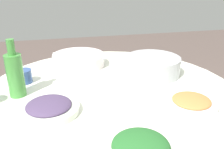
{
  "coord_description": "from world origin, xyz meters",
  "views": [
    {
      "loc": [
        0.22,
        0.99,
        1.24
      ],
      "look_at": [
        -0.04,
        -0.12,
        0.77
      ],
      "focal_mm": 39.59,
      "sensor_mm": 36.0,
      "label": 1
    }
  ],
  "objects": [
    {
      "name": "dish_eggplant",
      "position": [
        0.27,
        0.15,
        0.76
      ],
      "size": [
        0.23,
        0.23,
        0.05
      ],
      "color": "silver",
      "rests_on": "round_dining_table"
    },
    {
      "name": "dish_tofu_braise",
      "position": [
        -0.28,
        0.22,
        0.76
      ],
      "size": [
        0.21,
        0.21,
        0.04
      ],
      "color": "white",
      "rests_on": "round_dining_table"
    },
    {
      "name": "rice_bowl",
      "position": [
        -0.26,
        -0.12,
        0.79
      ],
      "size": [
        0.28,
        0.28,
        0.1
      ],
      "color": "#B2B5BA",
      "rests_on": "round_dining_table"
    },
    {
      "name": "dish_greens",
      "position": [
        0.01,
        0.45,
        0.77
      ],
      "size": [
        0.25,
        0.25,
        0.06
      ],
      "color": "silver",
      "rests_on": "round_dining_table"
    },
    {
      "name": "soup_bowl",
      "position": [
        0.11,
        -0.34,
        0.78
      ],
      "size": [
        0.29,
        0.29,
        0.07
      ],
      "color": "white",
      "rests_on": "round_dining_table"
    },
    {
      "name": "green_bottle",
      "position": [
        0.4,
        -0.03,
        0.84
      ],
      "size": [
        0.07,
        0.07,
        0.25
      ],
      "color": "#418B3A",
      "rests_on": "round_dining_table"
    },
    {
      "name": "tea_cup_far",
      "position": [
        0.38,
        -0.16,
        0.78
      ],
      "size": [
        0.07,
        0.07,
        0.07
      ],
      "primitive_type": "cylinder",
      "color": "#35518D",
      "rests_on": "round_dining_table"
    },
    {
      "name": "round_dining_table",
      "position": [
        0.0,
        0.0,
        0.64
      ],
      "size": [
        1.16,
        1.16,
        0.74
      ],
      "color": "#99999E",
      "rests_on": "ground"
    }
  ]
}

